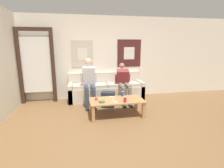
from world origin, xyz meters
The scene contains 14 objects.
ground_plane centered at (0.00, 0.00, 0.00)m, with size 18.00×18.00×0.00m, color brown.
wall_back centered at (0.00, 2.51, 1.28)m, with size 10.00×0.07×2.55m.
door_frame centered at (-1.79, 2.29, 1.20)m, with size 1.00×0.10×2.15m.
couch centered at (0.21, 2.18, 0.30)m, with size 2.30×0.65×0.82m.
coffee_table centered at (0.25, 0.86, 0.34)m, with size 1.28×0.64×0.40m.
person_seated_adult centered at (-0.33, 1.83, 0.71)m, with size 0.47×0.84×1.31m.
person_seated_teen centered at (0.68, 1.83, 0.63)m, with size 0.47×0.87×1.15m.
backpack centered at (0.15, 1.50, 0.20)m, with size 0.41×0.35×0.42m.
ceramic_bowl centered at (-0.13, 0.70, 0.44)m, with size 0.14×0.14×0.06m.
pillar_candle centered at (-0.23, 0.88, 0.44)m, with size 0.06×0.06×0.08m.
drink_can_blue centered at (0.46, 1.11, 0.47)m, with size 0.07×0.07×0.12m.
drink_can_red centered at (0.39, 0.63, 0.47)m, with size 0.07×0.07×0.12m.
game_controller_near_left centered at (0.16, 1.04, 0.42)m, with size 0.13×0.12×0.03m.
game_controller_near_right centered at (0.16, 0.68, 0.42)m, with size 0.13×0.12×0.03m.
Camera 1 is at (-0.63, -3.02, 1.69)m, focal length 28.00 mm.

